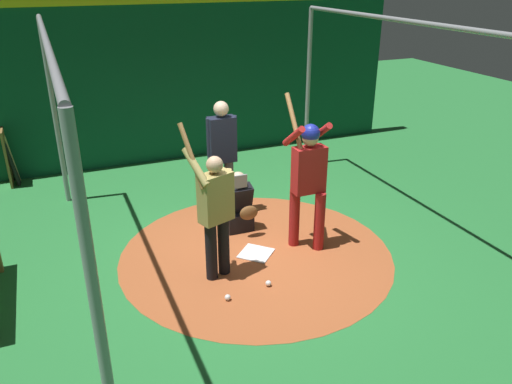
% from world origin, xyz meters
% --- Properties ---
extents(ground_plane, '(25.66, 25.66, 0.00)m').
position_xyz_m(ground_plane, '(0.00, 0.00, 0.00)').
color(ground_plane, '#287A38').
extents(dirt_circle, '(3.79, 3.79, 0.01)m').
position_xyz_m(dirt_circle, '(0.00, 0.00, 0.00)').
color(dirt_circle, '#AD562D').
rests_on(dirt_circle, ground).
extents(home_plate, '(0.59, 0.59, 0.01)m').
position_xyz_m(home_plate, '(0.00, 0.00, 0.01)').
color(home_plate, white).
rests_on(home_plate, dirt_circle).
extents(batter, '(0.68, 0.49, 2.15)m').
position_xyz_m(batter, '(0.06, 0.74, 1.11)').
color(batter, maroon).
rests_on(batter, ground).
extents(catcher, '(0.58, 0.40, 0.95)m').
position_xyz_m(catcher, '(-0.79, 0.04, 0.37)').
color(catcher, black).
rests_on(catcher, ground).
extents(umpire, '(0.23, 0.49, 1.85)m').
position_xyz_m(umpire, '(-1.41, 0.02, 1.05)').
color(umpire, '#4C4C51').
rests_on(umpire, ground).
extents(visitor, '(0.54, 0.59, 2.02)m').
position_xyz_m(visitor, '(0.30, -0.67, 0.95)').
color(visitor, black).
rests_on(visitor, ground).
extents(back_wall, '(0.22, 9.66, 3.31)m').
position_xyz_m(back_wall, '(-4.35, 0.00, 1.67)').
color(back_wall, '#0F472D').
rests_on(back_wall, ground).
extents(cage_frame, '(5.88, 4.66, 3.05)m').
position_xyz_m(cage_frame, '(0.00, 0.00, 2.15)').
color(cage_frame, gray).
rests_on(cage_frame, ground).
extents(bat_rack, '(0.58, 0.19, 1.05)m').
position_xyz_m(bat_rack, '(-4.11, -3.18, 0.50)').
color(bat_rack, olive).
rests_on(bat_rack, ground).
extents(baseball_0, '(0.07, 0.07, 0.07)m').
position_xyz_m(baseball_0, '(0.87, -0.73, 0.04)').
color(baseball_0, white).
rests_on(baseball_0, dirt_circle).
extents(baseball_1, '(0.07, 0.07, 0.07)m').
position_xyz_m(baseball_1, '(0.79, -0.16, 0.04)').
color(baseball_1, white).
rests_on(baseball_1, dirt_circle).
extents(baseball_2, '(0.07, 0.07, 0.07)m').
position_xyz_m(baseball_2, '(-0.68, 0.20, 0.04)').
color(baseball_2, white).
rests_on(baseball_2, dirt_circle).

